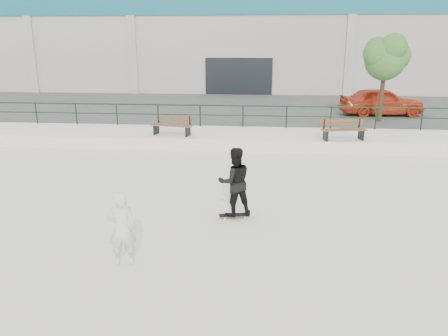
# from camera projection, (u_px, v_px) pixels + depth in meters

# --- Properties ---
(ground) EXTENTS (120.00, 120.00, 0.00)m
(ground) POSITION_uv_depth(u_px,v_px,m) (176.00, 234.00, 10.22)
(ground) COLOR silver
(ground) RESTS_ON ground
(ledge) EXTENTS (30.00, 3.00, 0.50)m
(ledge) POSITION_uv_depth(u_px,v_px,m) (219.00, 138.00, 19.24)
(ledge) COLOR silver
(ledge) RESTS_ON ground
(parking_strip) EXTENTS (60.00, 14.00, 0.50)m
(parking_strip) POSITION_uv_depth(u_px,v_px,m) (233.00, 109.00, 27.37)
(parking_strip) COLOR #3C3C3C
(parking_strip) RESTS_ON ground
(railing) EXTENTS (28.00, 0.06, 1.03)m
(railing) POSITION_uv_depth(u_px,v_px,m) (221.00, 111.00, 20.21)
(railing) COLOR black
(railing) RESTS_ON ledge
(commercial_building) EXTENTS (44.20, 16.33, 8.00)m
(commercial_building) POSITION_uv_depth(u_px,v_px,m) (244.00, 39.00, 39.55)
(commercial_building) COLOR beige
(commercial_building) RESTS_ON ground
(bench_left) EXTENTS (1.83, 0.86, 0.81)m
(bench_left) POSITION_uv_depth(u_px,v_px,m) (172.00, 126.00, 18.55)
(bench_left) COLOR brown
(bench_left) RESTS_ON ledge
(bench_right) EXTENTS (1.86, 0.88, 0.82)m
(bench_right) POSITION_uv_depth(u_px,v_px,m) (343.00, 130.00, 17.61)
(bench_right) COLOR brown
(bench_right) RESTS_ON ledge
(tree) EXTENTS (2.38, 2.12, 4.24)m
(tree) POSITION_uv_depth(u_px,v_px,m) (386.00, 56.00, 20.95)
(tree) COLOR #422B21
(tree) RESTS_ON parking_strip
(red_car) EXTENTS (4.53, 2.26, 1.48)m
(red_car) POSITION_uv_depth(u_px,v_px,m) (381.00, 101.00, 23.46)
(red_car) COLOR #BA3416
(red_car) RESTS_ON parking_strip
(skateboard) EXTENTS (0.80, 0.37, 0.09)m
(skateboard) POSITION_uv_depth(u_px,v_px,m) (234.00, 215.00, 11.12)
(skateboard) COLOR black
(skateboard) RESTS_ON ground
(standing_skater) EXTENTS (1.02, 0.90, 1.75)m
(standing_skater) POSITION_uv_depth(u_px,v_px,m) (235.00, 182.00, 10.87)
(standing_skater) COLOR black
(standing_skater) RESTS_ON skateboard
(seated_skater) EXTENTS (0.64, 0.50, 1.54)m
(seated_skater) POSITION_uv_depth(u_px,v_px,m) (122.00, 229.00, 8.63)
(seated_skater) COLOR silver
(seated_skater) RESTS_ON ground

